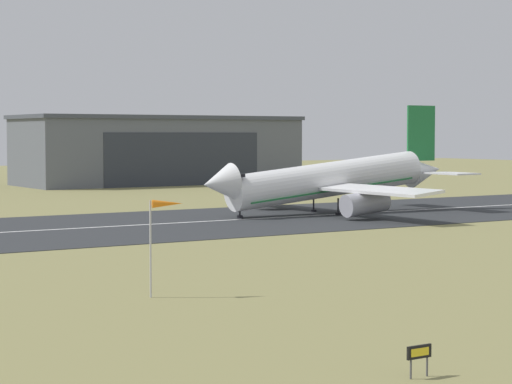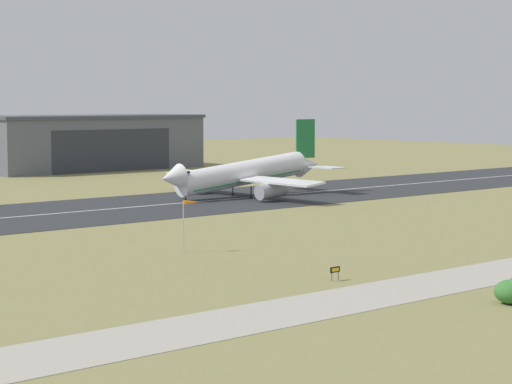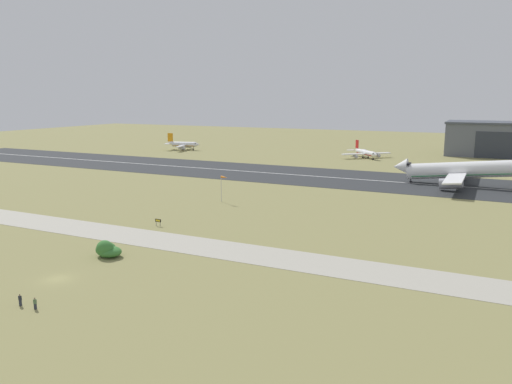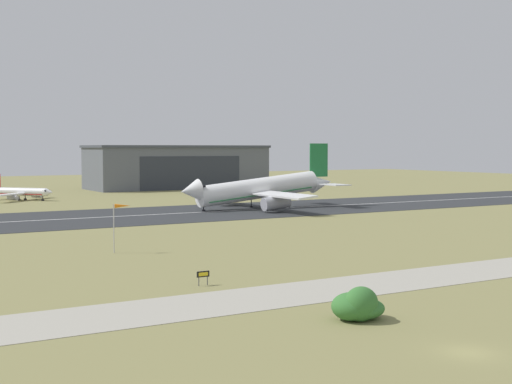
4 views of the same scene
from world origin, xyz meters
TOP-DOWN VIEW (x-y plane):
  - ground_plane at (0.00, 56.33)m, footprint 604.22×604.22m
  - hangar_building at (70.18, 208.26)m, footprint 66.50×25.47m
  - airplane_landing at (50.21, 114.56)m, footprint 43.30×46.17m
  - windsock_pole at (-4.70, 60.62)m, footprint 2.39×1.25m
  - runway_sign at (-5.41, 32.80)m, footprint 1.48×0.13m

SIDE VIEW (x-z plane):
  - ground_plane at x=0.00m, z-range 0.00..0.00m
  - runway_sign at x=-5.41m, z-range 0.36..1.95m
  - airplane_landing at x=50.21m, z-range -3.25..12.92m
  - windsock_pole at x=-4.70m, z-range 2.74..9.78m
  - hangar_building at x=70.18m, z-range 0.02..16.01m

